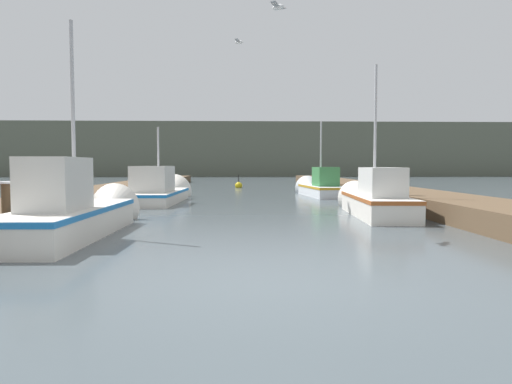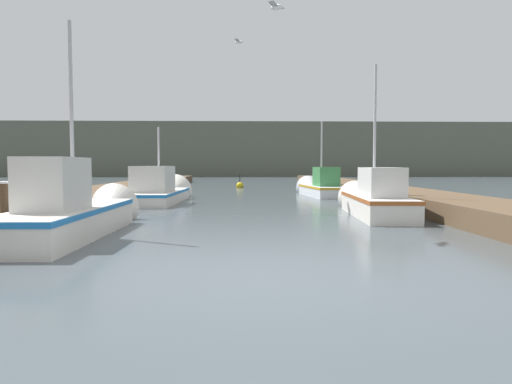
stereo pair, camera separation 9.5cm
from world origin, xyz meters
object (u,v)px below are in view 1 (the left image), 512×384
at_px(mooring_piling_2, 329,180).
at_px(fishing_boat_3, 319,187).
at_px(fishing_boat_1, 372,199).
at_px(mooring_piling_1, 9,211).
at_px(fishing_boat_2, 161,191).
at_px(seagull_1, 239,42).
at_px(channel_buoy, 239,186).
at_px(seagull_lead, 278,7).
at_px(mooring_piling_0, 402,191).
at_px(fishing_boat_0, 77,212).

bearing_deg(mooring_piling_2, fishing_boat_3, -106.35).
bearing_deg(mooring_piling_2, fishing_boat_1, -95.57).
bearing_deg(mooring_piling_1, mooring_piling_2, 61.59).
distance_m(fishing_boat_2, mooring_piling_1, 10.02).
bearing_deg(mooring_piling_1, fishing_boat_3, 57.66).
bearing_deg(fishing_boat_2, fishing_boat_3, 26.75).
bearing_deg(fishing_boat_2, seagull_1, -41.49).
xyz_separation_m(mooring_piling_2, channel_buoy, (-5.43, 3.00, -0.43)).
distance_m(fishing_boat_1, seagull_lead, 6.53).
xyz_separation_m(fishing_boat_2, seagull_lead, (4.11, -8.83, 4.50)).
bearing_deg(channel_buoy, fishing_boat_3, -63.37).
distance_m(mooring_piling_0, channel_buoy, 16.85).
relative_size(fishing_boat_2, seagull_1, 11.62).
xyz_separation_m(fishing_boat_2, mooring_piling_0, (8.37, -4.78, 0.27)).
height_order(fishing_boat_0, mooring_piling_1, fishing_boat_0).
bearing_deg(channel_buoy, seagull_lead, -87.32).
relative_size(fishing_boat_0, mooring_piling_0, 4.19).
height_order(fishing_boat_2, mooring_piling_1, fishing_boat_2).
xyz_separation_m(mooring_piling_0, channel_buoy, (-5.20, 16.02, -0.55)).
bearing_deg(fishing_boat_0, fishing_boat_3, 59.93).
distance_m(fishing_boat_3, seagull_lead, 13.30).
distance_m(fishing_boat_0, seagull_1, 8.65).
relative_size(fishing_boat_1, mooring_piling_2, 4.99).
height_order(fishing_boat_1, fishing_boat_2, fishing_boat_1).
height_order(fishing_boat_0, fishing_boat_3, fishing_boat_0).
xyz_separation_m(fishing_boat_2, channel_buoy, (3.17, 11.24, -0.29)).
distance_m(mooring_piling_0, seagull_1, 7.36).
bearing_deg(mooring_piling_2, fishing_boat_0, -117.11).
bearing_deg(fishing_boat_3, mooring_piling_1, -127.81).
distance_m(fishing_boat_2, seagull_lead, 10.73).
distance_m(mooring_piling_2, channel_buoy, 6.22).
relative_size(fishing_boat_0, fishing_boat_2, 0.89).
relative_size(mooring_piling_0, mooring_piling_2, 1.21).
bearing_deg(fishing_boat_3, fishing_boat_2, -160.72).
bearing_deg(seagull_1, fishing_boat_2, 65.61).
bearing_deg(fishing_boat_0, mooring_piling_0, 27.18).
bearing_deg(mooring_piling_0, fishing_boat_3, 98.58).
height_order(fishing_boat_3, seagull_lead, seagull_lead).
xyz_separation_m(mooring_piling_1, seagull_1, (4.47, 6.87, 5.10)).
relative_size(mooring_piling_1, seagull_1, 2.11).
relative_size(mooring_piling_1, seagull_lead, 2.22).
bearing_deg(mooring_piling_0, mooring_piling_2, 88.97).
bearing_deg(mooring_piling_1, fishing_boat_0, 42.43).
xyz_separation_m(fishing_boat_0, fishing_boat_3, (7.39, 12.33, -0.08)).
height_order(mooring_piling_0, seagull_1, seagull_1).
bearing_deg(seagull_1, channel_buoy, 19.39).
height_order(channel_buoy, seagull_lead, seagull_lead).
height_order(fishing_boat_3, mooring_piling_1, fishing_boat_3).
bearing_deg(fishing_boat_1, mooring_piling_2, 87.95).
relative_size(fishing_boat_2, mooring_piling_1, 5.51).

